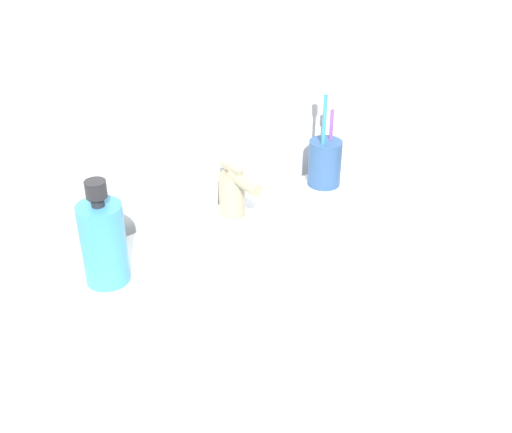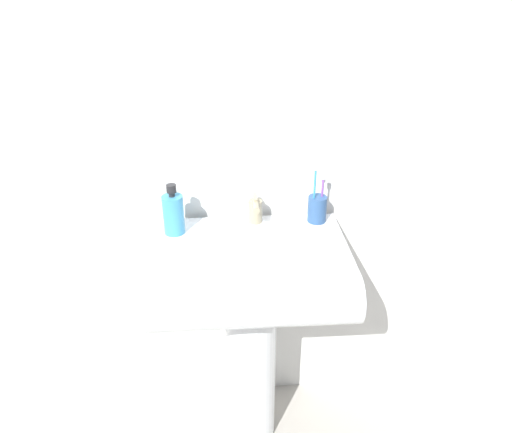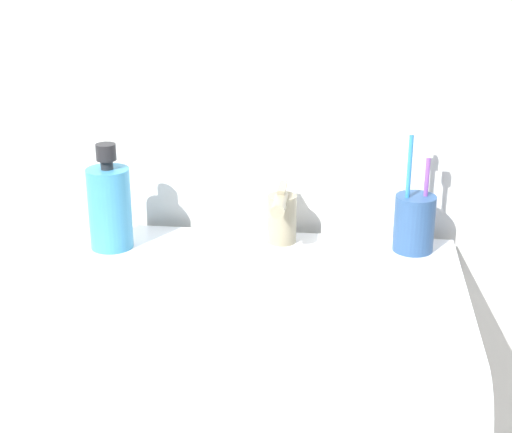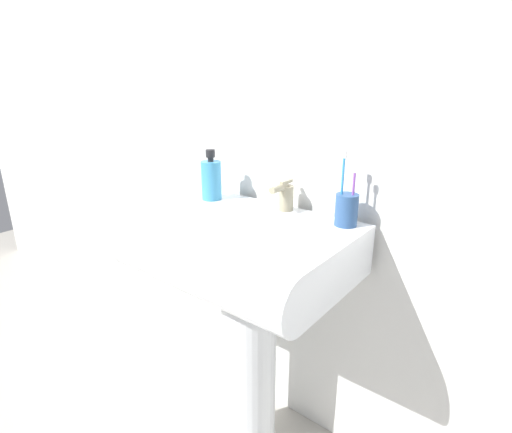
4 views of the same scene
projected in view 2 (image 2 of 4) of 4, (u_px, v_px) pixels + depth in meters
The scene contains 7 objects.
ground_plane at pixel (251, 429), 2.00m from camera, with size 6.00×6.00×0.00m, color #ADA89E.
wall_back at pixel (245, 120), 1.66m from camera, with size 5.00×0.05×2.40m, color silver.
sink_pedestal at pixel (251, 363), 1.84m from camera, with size 0.18×0.18×0.71m, color white.
sink_basin at pixel (251, 274), 1.59m from camera, with size 0.63×0.48×0.15m.
faucet at pixel (255, 210), 1.72m from camera, with size 0.05×0.11×0.10m.
toothbrush_cup at pixel (317, 208), 1.73m from camera, with size 0.07×0.07×0.22m.
soap_bottle at pixel (173, 213), 1.64m from camera, with size 0.07×0.07×0.17m.
Camera 2 is at (-0.08, -1.38, 1.68)m, focal length 35.00 mm.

